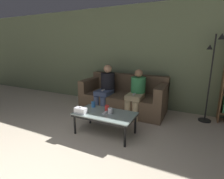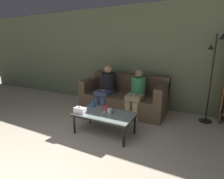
% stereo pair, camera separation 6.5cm
% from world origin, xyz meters
% --- Properties ---
extents(wall_back, '(12.00, 0.06, 2.60)m').
position_xyz_m(wall_back, '(0.00, 3.96, 1.30)').
color(wall_back, '#707F5B').
rests_on(wall_back, ground_plane).
extents(couch, '(2.05, 0.93, 0.89)m').
position_xyz_m(couch, '(0.00, 3.43, 0.33)').
color(couch, brown).
rests_on(couch, ground_plane).
extents(coffee_table, '(1.10, 0.61, 0.41)m').
position_xyz_m(coffee_table, '(0.16, 2.12, 0.37)').
color(coffee_table, '#8C9E99').
rests_on(coffee_table, ground_plane).
extents(cup_near_left, '(0.08, 0.08, 0.11)m').
position_xyz_m(cup_near_left, '(-0.20, 2.31, 0.46)').
color(cup_near_left, '#3372BF').
rests_on(cup_near_left, coffee_table).
extents(cup_near_right, '(0.08, 0.08, 0.10)m').
position_xyz_m(cup_near_right, '(0.26, 2.14, 0.46)').
color(cup_near_right, silver).
rests_on(cup_near_right, coffee_table).
extents(cup_far_center, '(0.08, 0.08, 0.11)m').
position_xyz_m(cup_far_center, '(0.15, 2.23, 0.46)').
color(cup_far_center, red).
rests_on(cup_far_center, coffee_table).
extents(tissue_box, '(0.22, 0.12, 0.13)m').
position_xyz_m(tissue_box, '(-0.23, 1.93, 0.46)').
color(tissue_box, white).
rests_on(tissue_box, coffee_table).
extents(game_remote, '(0.04, 0.15, 0.02)m').
position_xyz_m(game_remote, '(0.16, 2.12, 0.42)').
color(game_remote, white).
rests_on(game_remote, coffee_table).
extents(standing_lamp, '(0.31, 0.26, 1.83)m').
position_xyz_m(standing_lamp, '(1.87, 3.59, 1.13)').
color(standing_lamp, black).
rests_on(standing_lamp, ground_plane).
extents(seated_person_left_end, '(0.35, 0.66, 1.15)m').
position_xyz_m(seated_person_left_end, '(-0.40, 3.22, 0.62)').
color(seated_person_left_end, '#47567A').
rests_on(seated_person_left_end, ground_plane).
extents(seated_person_mid_left, '(0.34, 0.67, 1.08)m').
position_xyz_m(seated_person_mid_left, '(0.40, 3.21, 0.59)').
color(seated_person_mid_left, tan).
rests_on(seated_person_mid_left, ground_plane).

